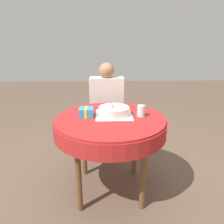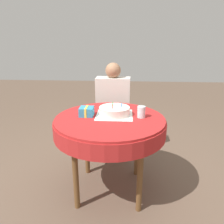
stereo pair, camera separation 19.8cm
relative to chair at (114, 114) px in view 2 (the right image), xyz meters
The scene contains 8 objects.
ground_plane 0.99m from the chair, 88.96° to the right, with size 12.00×12.00×0.00m, color brown.
dining_table 0.86m from the chair, 88.96° to the right, with size 1.02×1.02×0.77m.
chair is the anchor object (origin of this frame).
person 0.22m from the chair, 91.58° to the right, with size 0.42×0.30×1.18m.
napkin 0.82m from the chair, 86.03° to the right, with size 0.34×0.34×0.00m.
birthday_cake 0.83m from the chair, 86.03° to the right, with size 0.29×0.29×0.11m.
drinking_glass 0.93m from the chair, 69.97° to the right, with size 0.07×0.07×0.10m.
gift_box 0.88m from the chair, 104.07° to the right, with size 0.13×0.13×0.09m.
Camera 2 is at (0.15, -1.86, 1.45)m, focal length 35.00 mm.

